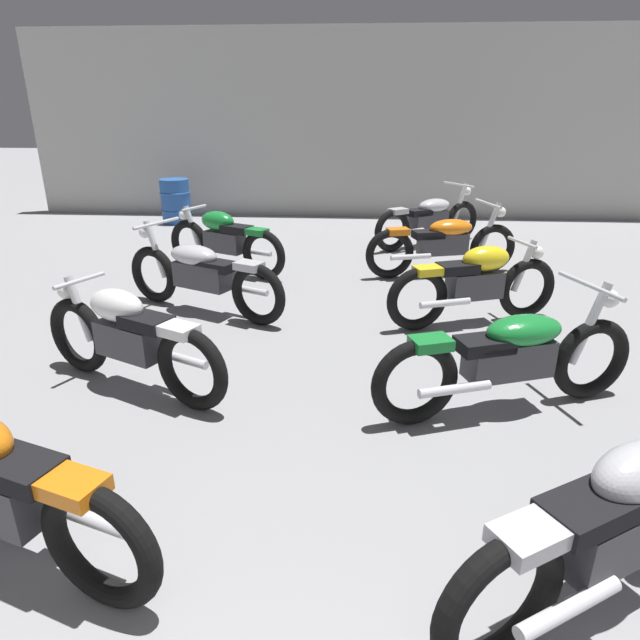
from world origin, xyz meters
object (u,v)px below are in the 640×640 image
motorcycle_right_row_3 (476,283)px  motorcycle_right_row_5 (429,218)px  motorcycle_left_row_4 (224,240)px  motorcycle_right_row_4 (444,243)px  motorcycle_left_row_3 (201,274)px  motorcycle_left_row_2 (129,337)px  motorcycle_right_row_2 (510,356)px  motorcycle_right_row_1 (615,526)px  oil_drum (176,201)px

motorcycle_right_row_3 → motorcycle_right_row_5: (-0.09, 3.49, -0.01)m
motorcycle_left_row_4 → motorcycle_right_row_4: (3.00, 0.09, -0.01)m
motorcycle_left_row_3 → motorcycle_left_row_2: bearing=-93.0°
motorcycle_left_row_2 → motorcycle_right_row_3: 3.49m
motorcycle_left_row_3 → motorcycle_left_row_4: (-0.12, 1.59, 0.01)m
motorcycle_right_row_2 → motorcycle_right_row_3: (0.08, 1.80, 0.01)m
motorcycle_left_row_2 → motorcycle_right_row_4: size_ratio=0.86×
motorcycle_left_row_4 → motorcycle_right_row_5: motorcycle_right_row_5 is taller
motorcycle_left_row_3 → motorcycle_left_row_4: motorcycle_left_row_3 is taller
motorcycle_right_row_1 → motorcycle_right_row_3: 3.58m
motorcycle_right_row_1 → motorcycle_right_row_2: motorcycle_right_row_2 is taller
motorcycle_left_row_3 → motorcycle_right_row_4: bearing=30.2°
motorcycle_left_row_2 → motorcycle_right_row_4: (2.98, 3.48, -0.01)m
motorcycle_right_row_5 → oil_drum: (-4.75, 1.54, -0.03)m
motorcycle_right_row_1 → motorcycle_right_row_3: (0.06, 3.58, 0.00)m
motorcycle_right_row_4 → motorcycle_right_row_5: bearing=90.1°
motorcycle_right_row_1 → motorcycle_left_row_2: bearing=147.4°
motorcycle_right_row_1 → motorcycle_right_row_2: bearing=90.6°
motorcycle_left_row_3 → motorcycle_right_row_4: same height
motorcycle_left_row_4 → motorcycle_right_row_1: (3.03, -5.30, 0.00)m
motorcycle_left_row_4 → motorcycle_right_row_3: same height
motorcycle_left_row_4 → motorcycle_left_row_3: bearing=-85.7°
motorcycle_right_row_1 → motorcycle_right_row_2: 1.78m
motorcycle_left_row_2 → motorcycle_right_row_5: 5.95m
motorcycle_right_row_1 → motorcycle_right_row_3: same height
motorcycle_left_row_3 → motorcycle_right_row_5: (2.88, 3.36, 0.00)m
motorcycle_left_row_4 → motorcycle_right_row_5: (3.00, 1.77, -0.01)m
motorcycle_right_row_1 → motorcycle_right_row_4: bearing=90.3°
motorcycle_right_row_4 → motorcycle_right_row_5: same height
motorcycle_right_row_5 → oil_drum: 4.99m
motorcycle_left_row_2 → motorcycle_left_row_4: (-0.03, 3.38, 0.00)m
motorcycle_right_row_2 → motorcycle_right_row_4: bearing=90.1°
motorcycle_left_row_4 → motorcycle_right_row_2: 4.63m
motorcycle_right_row_5 → motorcycle_left_row_3: bearing=-130.6°
motorcycle_right_row_3 → motorcycle_right_row_4: (-0.09, 1.81, -0.01)m
motorcycle_left_row_2 → motorcycle_right_row_3: size_ratio=0.96×
motorcycle_right_row_1 → motorcycle_right_row_2: (-0.02, 1.78, -0.01)m
motorcycle_left_row_4 → motorcycle_right_row_1: 6.11m
motorcycle_left_row_2 → motorcycle_right_row_3: (3.06, 1.67, 0.00)m
motorcycle_right_row_3 → motorcycle_right_row_1: bearing=-91.0°
motorcycle_left_row_3 → motorcycle_right_row_4: (2.88, 1.68, 0.00)m
motorcycle_right_row_5 → oil_drum: motorcycle_right_row_5 is taller
motorcycle_left_row_2 → oil_drum: bearing=104.9°
motorcycle_left_row_3 → motorcycle_left_row_4: bearing=94.3°
motorcycle_left_row_3 → motorcycle_right_row_5: same height
motorcycle_right_row_3 → motorcycle_right_row_2: bearing=-92.6°
motorcycle_left_row_2 → motorcycle_right_row_4: 4.58m
motorcycle_right_row_1 → oil_drum: bearing=119.0°
motorcycle_right_row_3 → oil_drum: (-4.84, 5.03, -0.03)m
motorcycle_left_row_4 → motorcycle_right_row_5: size_ratio=0.99×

